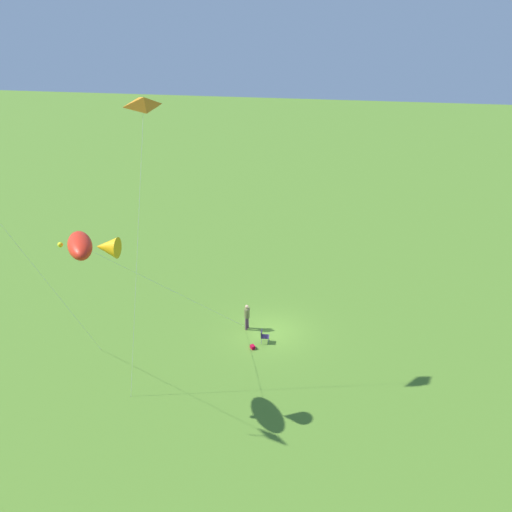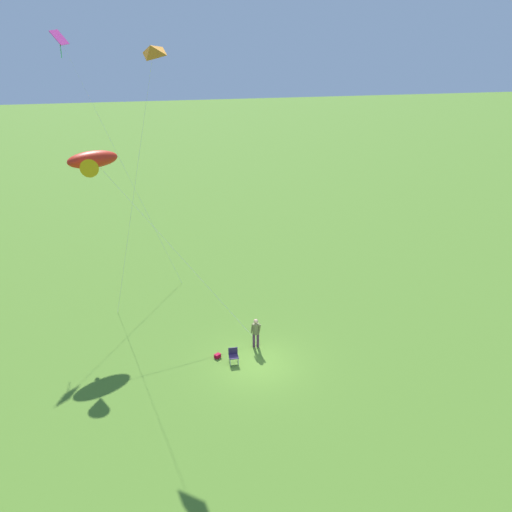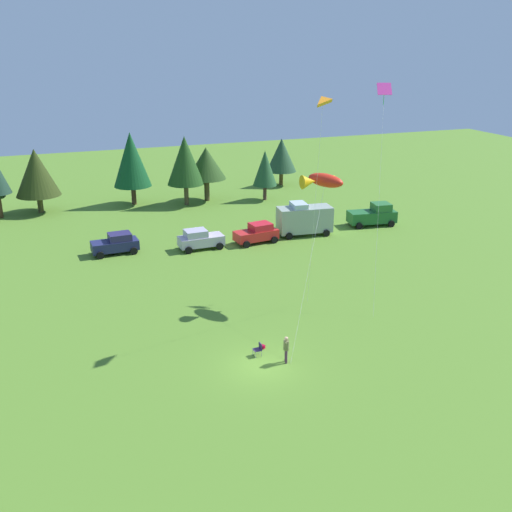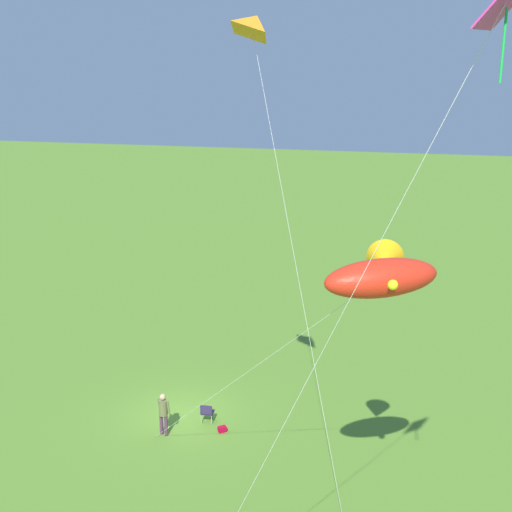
{
  "view_description": "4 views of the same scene",
  "coord_description": "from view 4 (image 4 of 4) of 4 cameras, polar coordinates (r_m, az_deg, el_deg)",
  "views": [
    {
      "loc": [
        -4.03,
        32.09,
        20.48
      ],
      "look_at": [
        1.07,
        -0.55,
        5.0
      ],
      "focal_mm": 42.0,
      "sensor_mm": 36.0,
      "label": 1
    },
    {
      "loc": [
        -25.76,
        3.99,
        17.94
      ],
      "look_at": [
        2.76,
        -0.33,
        4.9
      ],
      "focal_mm": 42.0,
      "sensor_mm": 36.0,
      "label": 2
    },
    {
      "loc": [
        -11.35,
        -29.65,
        18.54
      ],
      "look_at": [
        0.2,
        1.38,
        6.57
      ],
      "focal_mm": 42.0,
      "sensor_mm": 36.0,
      "label": 3
    },
    {
      "loc": [
        24.88,
        8.83,
        14.47
      ],
      "look_at": [
        -0.74,
        3.01,
        6.8
      ],
      "focal_mm": 50.0,
      "sensor_mm": 36.0,
      "label": 4
    }
  ],
  "objects": [
    {
      "name": "backpack_on_grass",
      "position": [
        28.79,
        -2.72,
        -13.67
      ],
      "size": [
        0.37,
        0.39,
        0.22
      ],
      "primitive_type": "cube",
      "rotation": [
        0.0,
        0.0,
        5.37
      ],
      "color": "#AC0726",
      "rests_on": "ground"
    },
    {
      "name": "ground_plane",
      "position": [
        30.11,
        -6.05,
        -12.56
      ],
      "size": [
        160.0,
        160.0,
        0.0
      ],
      "primitive_type": "plane",
      "color": "#537F28"
    },
    {
      "name": "kite_delta_orange",
      "position": [
        19.71,
        0.12,
        17.88
      ],
      "size": [
        1.85,
        3.88,
        15.48
      ],
      "color": "orange",
      "rests_on": "ground"
    },
    {
      "name": "kite_large_fish",
      "position": [
        18.01,
        10.04,
        -1.43
      ],
      "size": [
        7.47,
        10.15,
        9.59
      ],
      "color": "red",
      "rests_on": "ground"
    },
    {
      "name": "folding_chair",
      "position": [
        29.27,
        -3.94,
        -12.31
      ],
      "size": [
        0.5,
        0.5,
        0.82
      ],
      "rotation": [
        0.0,
        0.0,
        3.18
      ],
      "color": "#2E2349",
      "rests_on": "ground"
    },
    {
      "name": "person_kite_flyer",
      "position": [
        28.36,
        -7.43,
        -12.19
      ],
      "size": [
        0.41,
        0.57,
        1.74
      ],
      "rotation": [
        0.0,
        0.0,
        2.9
      ],
      "color": "#4D2E46",
      "rests_on": "ground"
    },
    {
      "name": "kite_diamond_rainbow",
      "position": [
        11.5,
        18.12,
        16.32
      ],
      "size": [
        4.26,
        6.93,
        15.56
      ],
      "color": "#E0379B",
      "rests_on": "ground"
    }
  ]
}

